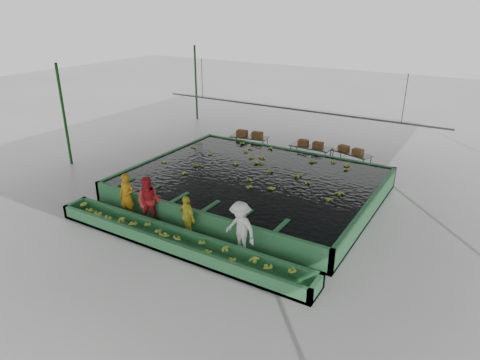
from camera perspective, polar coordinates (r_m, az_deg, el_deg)
The scene contains 21 objects.
ground at distance 17.10m, azimuth -0.87°, elevation -3.65°, with size 80.00×80.00×0.00m, color gray.
shed_roof at distance 15.57m, azimuth -0.98°, elevation 13.12°, with size 20.00×22.00×0.04m, color #A4A4A4.
shed_posts at distance 16.16m, azimuth -0.92°, elevation 4.34°, with size 20.00×22.00×5.00m, color #134916, non-canonical shape.
flotation_tank at distance 18.09m, azimuth 1.64°, elevation -0.58°, with size 10.00×8.00×0.90m, color #2E7140, non-canonical shape.
tank_water at distance 17.94m, azimuth 1.65°, elevation 0.60°, with size 9.70×7.70×0.00m, color black.
sorting_trough at distance 14.43m, azimuth -8.54°, elevation -8.10°, with size 10.00×1.00×0.50m, color #2E7140, non-canonical shape.
cableway_rail at distance 20.29m, azimuth 6.68°, elevation 9.41°, with size 0.08×0.08×14.00m, color #59605B.
rail_hanger_left at distance 22.59m, azimuth -5.09°, elevation 13.39°, with size 0.04×0.04×2.00m, color #59605B.
rail_hanger_right at distance 18.62m, azimuth 21.12°, elevation 10.07°, with size 0.04×0.04×2.00m, color #59605B.
worker_a at distance 16.48m, azimuth -14.85°, elevation -2.11°, with size 0.65×0.42×1.77m, color #BE8112.
worker_b at distance 15.74m, azimuth -12.04°, elevation -2.84°, with size 0.90×0.70×1.86m, color red.
worker_c at distance 14.79m, azimuth -7.10°, elevation -4.90°, with size 0.90×0.38×1.54m, color yellow.
worker_d at distance 13.63m, azimuth 0.04°, elevation -6.50°, with size 1.20×0.69×1.85m, color white.
packing_table_left at distance 23.26m, azimuth 1.24°, elevation 4.76°, with size 2.02×0.81×0.92m, color #59605B, non-canonical shape.
packing_table_mid at distance 21.84m, azimuth 9.35°, elevation 3.30°, with size 2.07×0.83×0.94m, color #59605B, non-canonical shape.
packing_table_right at distance 21.55m, azimuth 14.60°, elevation 2.49°, with size 1.91×0.76×0.87m, color #59605B, non-canonical shape.
box_stack_left at distance 23.04m, azimuth 1.29°, elevation 5.78°, with size 1.43×0.40×0.31m, color brown, non-canonical shape.
box_stack_mid at distance 21.67m, azimuth 9.38°, elevation 4.46°, with size 1.26×0.35×0.27m, color brown, non-canonical shape.
box_stack_right at distance 21.34m, azimuth 14.51°, elevation 3.54°, with size 1.26×0.35×0.27m, color brown, non-canonical shape.
floating_bananas at distance 18.59m, azimuth 2.87°, elevation 1.38°, with size 8.28×5.64×0.11m, color #99B134, non-canonical shape.
trough_bananas at distance 14.35m, azimuth -8.58°, elevation -7.58°, with size 8.98×0.60×0.12m, color #99B134, non-canonical shape.
Camera 1 is at (8.17, -13.01, 7.52)m, focal length 32.00 mm.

